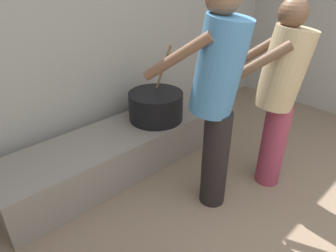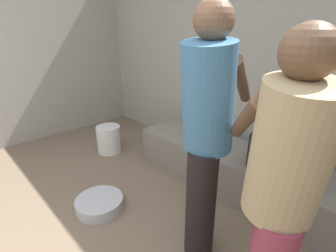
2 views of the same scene
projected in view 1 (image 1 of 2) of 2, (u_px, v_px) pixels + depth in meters
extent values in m
cube|color=#9E998E|center=(82.00, 23.00, 2.59)|extent=(5.65, 0.20, 2.50)
cube|color=slate|center=(116.00, 152.00, 2.70)|extent=(2.07, 0.60, 0.38)
cylinder|color=black|center=(156.00, 106.00, 2.81)|extent=(0.51, 0.51, 0.27)
cylinder|color=#937047|center=(163.00, 70.00, 2.70)|extent=(0.04, 0.26, 0.51)
cylinder|color=black|center=(215.00, 160.00, 2.23)|extent=(0.20, 0.20, 0.79)
cylinder|color=teal|center=(219.00, 67.00, 1.90)|extent=(0.41, 0.47, 0.68)
cylinder|color=brown|center=(193.00, 48.00, 2.07)|extent=(0.23, 0.48, 0.37)
cylinder|color=brown|center=(177.00, 57.00, 1.86)|extent=(0.23, 0.48, 0.37)
cylinder|color=#8C3347|center=(273.00, 145.00, 2.47)|extent=(0.20, 0.20, 0.73)
cylinder|color=tan|center=(284.00, 69.00, 2.16)|extent=(0.47, 0.48, 0.63)
sphere|color=brown|center=(293.00, 13.00, 1.97)|extent=(0.20, 0.20, 0.20)
cylinder|color=brown|center=(252.00, 54.00, 2.27)|extent=(0.34, 0.39, 0.34)
cylinder|color=brown|center=(257.00, 64.00, 2.03)|extent=(0.34, 0.39, 0.34)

